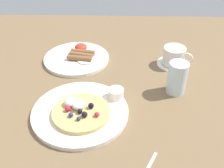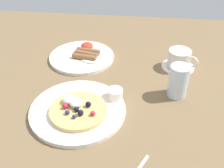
# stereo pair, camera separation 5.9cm
# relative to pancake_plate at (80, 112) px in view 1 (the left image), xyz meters

# --- Properties ---
(ground_plane) EXTENTS (1.80, 1.43, 0.03)m
(ground_plane) POSITION_rel_pancake_plate_xyz_m (0.07, 0.05, -0.02)
(ground_plane) COLOR brown
(pancake_plate) EXTENTS (0.29, 0.29, 0.01)m
(pancake_plate) POSITION_rel_pancake_plate_xyz_m (0.00, 0.00, 0.00)
(pancake_plate) COLOR white
(pancake_plate) RESTS_ON ground_plane
(pancake_with_berries) EXTENTS (0.17, 0.17, 0.04)m
(pancake_with_berries) POSITION_rel_pancake_plate_xyz_m (0.00, -0.01, 0.02)
(pancake_with_berries) COLOR tan
(pancake_with_berries) RESTS_ON pancake_plate
(syrup_ramekin) EXTENTS (0.05, 0.05, 0.03)m
(syrup_ramekin) POSITION_rel_pancake_plate_xyz_m (0.11, 0.06, 0.02)
(syrup_ramekin) COLOR white
(syrup_ramekin) RESTS_ON pancake_plate
(breakfast_plate) EXTENTS (0.25, 0.25, 0.01)m
(breakfast_plate) POSITION_rel_pancake_plate_xyz_m (-0.05, 0.31, -0.00)
(breakfast_plate) COLOR white
(breakfast_plate) RESTS_ON ground_plane
(fried_breakfast) EXTENTS (0.11, 0.14, 0.03)m
(fried_breakfast) POSITION_rel_pancake_plate_xyz_m (-0.03, 0.32, 0.02)
(fried_breakfast) COLOR brown
(fried_breakfast) RESTS_ON breakfast_plate
(coffee_saucer) EXTENTS (0.12, 0.12, 0.01)m
(coffee_saucer) POSITION_rel_pancake_plate_xyz_m (0.32, 0.29, -0.00)
(coffee_saucer) COLOR white
(coffee_saucer) RESTS_ON ground_plane
(coffee_cup) EXTENTS (0.11, 0.08, 0.06)m
(coffee_cup) POSITION_rel_pancake_plate_xyz_m (0.32, 0.29, 0.03)
(coffee_cup) COLOR white
(coffee_cup) RESTS_ON coffee_saucer
(water_glass) EXTENTS (0.06, 0.06, 0.11)m
(water_glass) POSITION_rel_pancake_plate_xyz_m (0.30, 0.12, 0.05)
(water_glass) COLOR silver
(water_glass) RESTS_ON ground_plane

